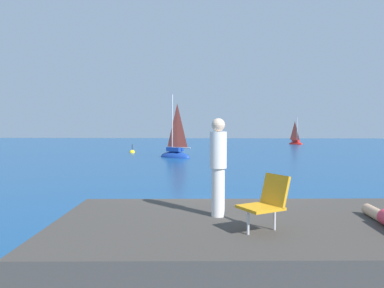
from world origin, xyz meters
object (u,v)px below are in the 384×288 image
Objects in this scene: sailboat_far at (296,143)px; person_standing at (218,164)px; marker_buoy at (132,153)px; beach_chair at (267,200)px; sailboat_near at (175,154)px.

person_standing is at bearing -56.68° from sailboat_far.
person_standing is 1.43× the size of marker_buoy.
marker_buoy is (-8.70, 29.86, -1.39)m from beach_chair.
sailboat_far is at bearing 133.68° from person_standing.
beach_chair is at bearing -55.72° from sailboat_far.
beach_chair is 31.13m from marker_buoy.
person_standing is (-12.77, -48.54, 1.57)m from sailboat_far.
sailboat_near reaches higher than person_standing.
marker_buoy is (-4.93, 5.81, -0.31)m from sailboat_near.
sailboat_near is 24.36m from beach_chair.
sailboat_near is 1.26× the size of sailboat_far.
sailboat_far is (15.88, 25.31, -0.06)m from sailboat_near.
beach_chair reaches higher than marker_buoy.
sailboat_near is 29.88m from sailboat_far.
sailboat_far reaches higher than marker_buoy.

